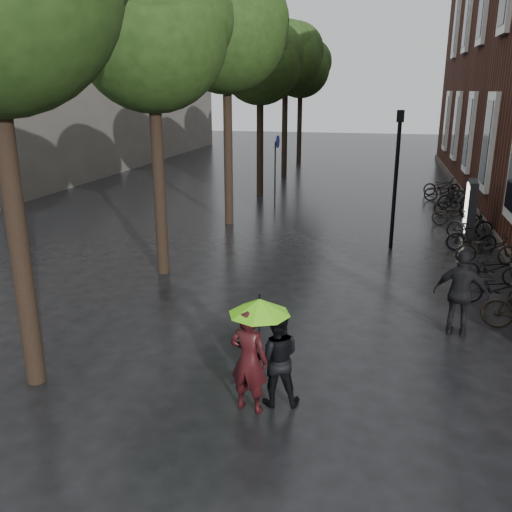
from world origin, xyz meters
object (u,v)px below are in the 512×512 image
(pedestrian_walking, at_px, (461,293))
(parked_bicycles, at_px, (466,223))
(ad_lightbox, at_px, (470,209))
(person_black, at_px, (276,358))
(person_burgundy, at_px, (249,360))
(lamp_post, at_px, (397,167))

(pedestrian_walking, height_order, parked_bicycles, pedestrian_walking)
(ad_lightbox, bearing_deg, person_black, -106.22)
(parked_bicycles, height_order, ad_lightbox, ad_lightbox)
(person_burgundy, relative_size, pedestrian_walking, 0.94)
(pedestrian_walking, bearing_deg, person_burgundy, 55.91)
(person_burgundy, bearing_deg, pedestrian_walking, -122.83)
(person_burgundy, xyz_separation_m, person_black, (0.38, 0.28, -0.06))
(ad_lightbox, xyz_separation_m, lamp_post, (-2.60, -2.12, 1.63))
(pedestrian_walking, distance_m, parked_bicycles, 8.44)
(ad_lightbox, height_order, lamp_post, lamp_post)
(person_black, relative_size, ad_lightbox, 0.83)
(person_black, xyz_separation_m, lamp_post, (1.87, 9.64, 1.80))
(person_burgundy, height_order, lamp_post, lamp_post)
(person_burgundy, xyz_separation_m, ad_lightbox, (4.85, 12.04, 0.11))
(person_burgundy, distance_m, pedestrian_walking, 5.07)
(person_burgundy, height_order, ad_lightbox, ad_lightbox)
(parked_bicycles, height_order, lamp_post, lamp_post)
(person_burgundy, xyz_separation_m, lamp_post, (2.25, 9.92, 1.75))
(parked_bicycles, distance_m, lamp_post, 3.88)
(parked_bicycles, xyz_separation_m, lamp_post, (-2.51, -2.06, 2.14))
(person_burgundy, bearing_deg, ad_lightbox, -100.51)
(person_burgundy, distance_m, lamp_post, 10.32)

